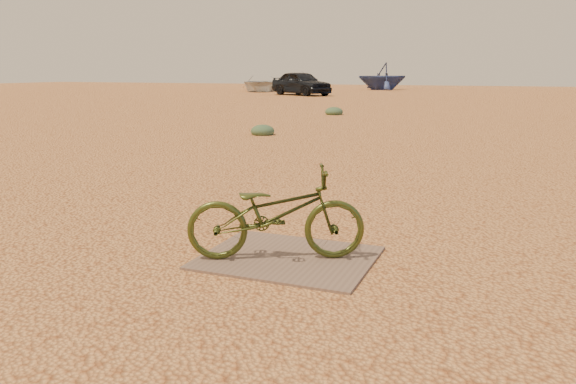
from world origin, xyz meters
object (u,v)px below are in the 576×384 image
at_px(bicycle, 276,214).
at_px(boat_far_left, 382,76).
at_px(plywood_board, 288,258).
at_px(boat_near_left, 262,83).
at_px(car, 301,83).

height_order(bicycle, boat_far_left, boat_far_left).
relative_size(plywood_board, boat_near_left, 0.25).
distance_m(boat_near_left, boat_far_left, 10.74).
xyz_separation_m(plywood_board, boat_near_left, (-17.13, 37.12, 0.62)).
xyz_separation_m(plywood_board, boat_far_left, (-8.95, 44.05, 1.15)).
distance_m(bicycle, car, 33.69).
xyz_separation_m(plywood_board, car, (-11.69, 31.54, 0.79)).
xyz_separation_m(car, boat_far_left, (2.74, 12.51, 0.35)).
xyz_separation_m(bicycle, boat_near_left, (-17.05, 37.20, 0.20)).
relative_size(car, boat_far_left, 1.07).
height_order(bicycle, car, car).
distance_m(bicycle, boat_near_left, 40.92).
distance_m(plywood_board, car, 33.65).
bearing_deg(car, plywood_board, -129.14).
bearing_deg(boat_far_left, car, -52.08).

